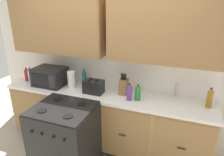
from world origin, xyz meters
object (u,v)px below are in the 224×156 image
knife_block (124,86)px  bottle_green (138,93)px  paper_towel_roll (71,80)px  bottle_teal (84,77)px  stove_range (65,139)px  microwave (50,76)px  toaster (94,87)px  bottle_amber (210,98)px  bottle_violet (129,92)px  bottle_red (27,74)px  bottle_clear (30,76)px

knife_block → bottle_green: 0.27m
paper_towel_roll → bottle_green: paper_towel_roll is taller
knife_block → bottle_teal: 0.69m
stove_range → microwave: size_ratio=1.98×
stove_range → microwave: (-0.60, 0.59, 0.59)m
microwave → bottle_green: bearing=-1.6°
knife_block → bottle_green: bearing=-27.3°
microwave → paper_towel_roll: bearing=3.2°
stove_range → toaster: toaster is taller
bottle_amber → bottle_violet: size_ratio=1.11×
bottle_red → bottle_amber: bottle_amber is taller
knife_block → bottle_amber: size_ratio=1.18×
paper_towel_roll → bottle_amber: (1.93, 0.06, -0.00)m
paper_towel_roll → bottle_violet: bearing=-5.9°
knife_block → toaster: bearing=-164.5°
bottle_amber → bottle_green: bearing=-172.2°
bottle_clear → toaster: bearing=0.4°
knife_block → bottle_red: knife_block is taller
knife_block → bottle_amber: (1.12, -0.00, 0.01)m
bottle_clear → stove_range: bearing=-30.2°
paper_towel_roll → bottle_amber: bearing=1.8°
bottle_red → bottle_green: bearing=-1.6°
stove_range → microwave: bearing=135.5°
bottle_red → bottle_green: size_ratio=1.02×
knife_block → bottle_teal: size_ratio=1.18×
toaster → bottle_green: size_ratio=1.26×
knife_block → paper_towel_roll: knife_block is taller
stove_range → bottle_violet: bearing=36.0°
toaster → bottle_amber: bearing=4.3°
paper_towel_roll → bottle_clear: 0.72m
stove_range → toaster: bearing=73.6°
bottle_red → microwave: bearing=-1.8°
bottle_violet → bottle_red: bearing=177.1°
stove_range → bottle_teal: (-0.10, 0.79, 0.58)m
microwave → toaster: microwave is taller
knife_block → bottle_clear: bearing=-175.4°
bottle_green → bottle_amber: 0.89m
stove_range → bottle_red: size_ratio=4.21×
paper_towel_roll → bottle_red: paper_towel_roll is taller
bottle_green → bottle_violet: (-0.11, -0.04, 0.01)m
bottle_amber → bottle_violet: 1.00m
microwave → bottle_violet: 1.32m
bottle_red → bottle_green: (1.89, -0.05, -0.00)m
paper_towel_roll → bottle_teal: bearing=53.9°
bottle_violet → knife_block: bearing=129.0°
bottle_red → bottle_green: 1.89m
knife_block → bottle_violet: bearing=-51.0°
microwave → bottle_clear: size_ratio=1.89×
bottle_amber → bottle_teal: bottle_amber is taller
knife_block → paper_towel_roll: size_ratio=1.19×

